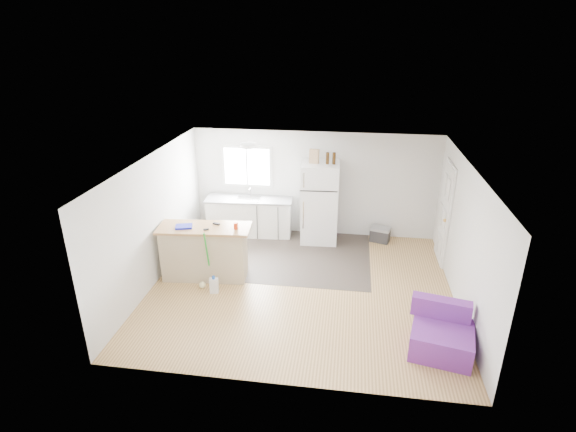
% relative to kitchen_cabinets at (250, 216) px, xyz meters
% --- Properties ---
extents(room, '(5.51, 5.01, 2.41)m').
position_rel_kitchen_cabinets_xyz_m(room, '(1.46, -2.19, 0.75)').
color(room, olive).
rests_on(room, ground).
extents(vinyl_zone, '(4.05, 2.50, 0.00)m').
position_rel_kitchen_cabinets_xyz_m(vinyl_zone, '(0.74, -0.94, -0.45)').
color(vinyl_zone, '#332C26').
rests_on(vinyl_zone, floor).
extents(window, '(1.18, 0.06, 0.98)m').
position_rel_kitchen_cabinets_xyz_m(window, '(-0.09, 0.29, 1.10)').
color(window, white).
rests_on(window, back_wall).
extents(interior_door, '(0.11, 0.92, 2.10)m').
position_rel_kitchen_cabinets_xyz_m(interior_door, '(4.18, -0.64, 0.57)').
color(interior_door, white).
rests_on(interior_door, right_wall).
extents(ceiling_fixture, '(0.30, 0.30, 0.07)m').
position_rel_kitchen_cabinets_xyz_m(ceiling_fixture, '(0.26, -0.99, 1.91)').
color(ceiling_fixture, white).
rests_on(ceiling_fixture, ceiling).
extents(kitchen_cabinets, '(2.01, 0.75, 1.15)m').
position_rel_kitchen_cabinets_xyz_m(kitchen_cabinets, '(0.00, 0.00, 0.00)').
color(kitchen_cabinets, white).
rests_on(kitchen_cabinets, floor).
extents(peninsula, '(1.77, 0.80, 1.06)m').
position_rel_kitchen_cabinets_xyz_m(peninsula, '(-0.41, -2.05, 0.09)').
color(peninsula, '#C8B390').
rests_on(peninsula, floor).
extents(refrigerator, '(0.83, 0.79, 1.81)m').
position_rel_kitchen_cabinets_xyz_m(refrigerator, '(1.62, -0.09, 0.46)').
color(refrigerator, white).
rests_on(refrigerator, floor).
extents(cooler, '(0.50, 0.41, 0.33)m').
position_rel_kitchen_cabinets_xyz_m(cooler, '(3.00, 0.03, -0.28)').
color(cooler, '#2B2B2D').
rests_on(cooler, floor).
extents(purple_seat, '(1.02, 0.99, 0.72)m').
position_rel_kitchen_cabinets_xyz_m(purple_seat, '(3.73, -3.64, -0.19)').
color(purple_seat, '#6A2C92').
rests_on(purple_seat, floor).
extents(cleaner_jug, '(0.17, 0.13, 0.34)m').
position_rel_kitchen_cabinets_xyz_m(cleaner_jug, '(-0.09, -2.59, -0.30)').
color(cleaner_jug, white).
rests_on(cleaner_jug, floor).
extents(mop, '(0.20, 0.32, 1.15)m').
position_rel_kitchen_cabinets_xyz_m(mop, '(-0.32, -2.43, -0.22)').
color(mop, green).
rests_on(mop, floor).
extents(red_cup, '(0.10, 0.10, 0.12)m').
position_rel_kitchen_cabinets_xyz_m(red_cup, '(0.23, -2.06, 0.67)').
color(red_cup, red).
rests_on(red_cup, peninsula).
extents(blue_tray, '(0.35, 0.30, 0.04)m').
position_rel_kitchen_cabinets_xyz_m(blue_tray, '(-0.74, -2.13, 0.63)').
color(blue_tray, '#1217AF').
rests_on(blue_tray, peninsula).
extents(tool_a, '(0.15, 0.10, 0.03)m').
position_rel_kitchen_cabinets_xyz_m(tool_a, '(-0.18, -1.92, 0.62)').
color(tool_a, black).
rests_on(tool_a, peninsula).
extents(tool_b, '(0.11, 0.08, 0.03)m').
position_rel_kitchen_cabinets_xyz_m(tool_b, '(-0.30, -2.19, 0.62)').
color(tool_b, black).
rests_on(tool_b, peninsula).
extents(cardboard_box, '(0.21, 0.13, 0.30)m').
position_rel_kitchen_cabinets_xyz_m(cardboard_box, '(1.48, -0.11, 1.51)').
color(cardboard_box, tan).
rests_on(cardboard_box, refrigerator).
extents(bottle_left, '(0.09, 0.09, 0.25)m').
position_rel_kitchen_cabinets_xyz_m(bottle_left, '(1.76, -0.14, 1.48)').
color(bottle_left, '#3B220A').
rests_on(bottle_left, refrigerator).
extents(bottle_right, '(0.07, 0.07, 0.25)m').
position_rel_kitchen_cabinets_xyz_m(bottle_right, '(1.90, -0.12, 1.48)').
color(bottle_right, '#3B220A').
rests_on(bottle_right, refrigerator).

